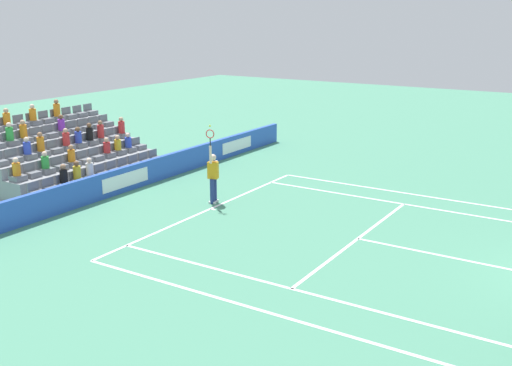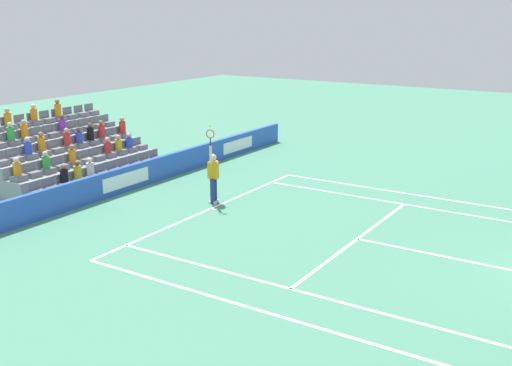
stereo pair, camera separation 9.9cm
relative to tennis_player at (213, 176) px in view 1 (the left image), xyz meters
The scene contains 11 objects.
line_baseline 1.23m from the tennis_player, 27.00° to the left, with size 10.97×0.10×0.01m, color white.
line_service 5.94m from the tennis_player, 83.61° to the left, with size 8.23×0.10×0.01m, color white.
line_centre_service 9.10m from the tennis_player, 85.87° to the left, with size 0.10×6.40×0.01m, color white.
line_singles_sideline_left 7.94m from the tennis_player, 52.79° to the left, with size 0.10×11.89×0.01m, color white.
line_singles_sideline_right 7.24m from the tennis_player, 118.89° to the left, with size 0.10×11.89×0.01m, color white.
line_doubles_sideline_left 8.83m from the tennis_player, 45.65° to the left, with size 0.10×11.89×0.01m, color white.
line_doubles_sideline_right 7.98m from the tennis_player, 127.59° to the left, with size 0.10×11.89×0.01m, color white.
line_centre_mark 1.26m from the tennis_player, 33.54° to the left, with size 0.10×0.20×0.01m, color white.
sponsor_barrier 3.81m from the tennis_player, 80.04° to the right, with size 22.63×0.22×0.95m.
tennis_player is the anchor object (origin of this frame).
stadium_stand 7.30m from the tennis_player, 84.84° to the right, with size 6.82×4.75×3.03m.
Camera 1 is at (16.25, 0.20, 6.50)m, focal length 42.96 mm.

